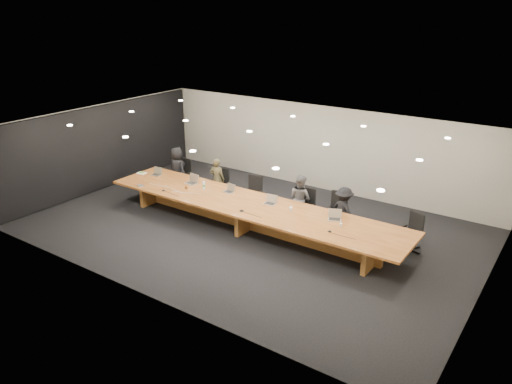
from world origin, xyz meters
TOP-DOWN VIEW (x-y plane):
  - ground at (0.00, 0.00)m, footprint 12.00×12.00m
  - back_wall at (0.00, 4.00)m, footprint 12.00×0.02m
  - left_wall_panel at (-5.94, 0.00)m, footprint 0.08×7.84m
  - conference_table at (0.00, 0.00)m, footprint 9.00×1.80m
  - chair_far_left at (-3.68, 1.34)m, footprint 0.57×0.57m
  - chair_left at (-2.06, 1.33)m, footprint 0.62×0.62m
  - chair_mid_left at (-0.73, 1.17)m, footprint 0.62×0.62m
  - chair_mid_right at (1.01, 1.28)m, footprint 0.53×0.53m
  - chair_right at (1.98, 1.32)m, footprint 0.65×0.65m
  - chair_far_right at (4.05, 1.25)m, footprint 0.65×0.65m
  - person_a at (-3.77, 1.19)m, footprint 0.77×0.57m
  - person_b at (-2.14, 1.25)m, footprint 0.55×0.43m
  - person_c at (0.88, 1.24)m, footprint 0.81×0.71m
  - person_d at (2.23, 1.19)m, footprint 0.97×0.75m
  - laptop_a at (-3.84, 0.28)m, footprint 0.33×0.25m
  - laptop_b at (-2.39, 0.31)m, footprint 0.39×0.30m
  - laptop_c at (-1.02, 0.38)m, footprint 0.33×0.27m
  - laptop_d at (0.46, 0.29)m, footprint 0.34×0.26m
  - laptop_e at (2.38, 0.34)m, footprint 0.40×0.36m
  - water_bottle at (-1.75, 0.16)m, footprint 0.10×0.10m
  - amber_mug at (-2.20, -0.12)m, footprint 0.07×0.07m
  - paper_cup_near at (1.16, 0.23)m, footprint 0.09×0.09m
  - paper_cup_far at (2.68, 0.08)m, footprint 0.08×0.08m
  - notepad at (-4.35, 0.15)m, footprint 0.31×0.27m
  - lime_gadget at (-4.35, 0.15)m, footprint 0.16×0.12m
  - av_box at (-3.50, -0.70)m, footprint 0.22×0.18m
  - mic_left at (-2.65, -0.60)m, footprint 0.16×0.16m
  - mic_center at (0.11, -0.53)m, footprint 0.15×0.15m
  - mic_right at (2.59, -0.35)m, footprint 0.11×0.11m

SIDE VIEW (x-z plane):
  - ground at x=0.00m, z-range 0.00..0.00m
  - chair_left at x=-2.06m, z-range 0.00..0.99m
  - chair_mid_right at x=1.01m, z-range 0.00..1.00m
  - chair_far_right at x=4.05m, z-range 0.00..1.00m
  - chair_far_left at x=-3.68m, z-range 0.00..1.04m
  - conference_table at x=0.00m, z-range 0.15..0.90m
  - chair_mid_left at x=-0.73m, z-range 0.00..1.07m
  - chair_right at x=1.98m, z-range 0.00..1.08m
  - person_d at x=2.23m, z-range 0.00..1.33m
  - person_b at x=-2.14m, z-range 0.00..1.35m
  - person_c at x=0.88m, z-range 0.00..1.39m
  - person_a at x=-3.77m, z-range 0.00..1.45m
  - notepad at x=-4.35m, z-range 0.75..0.77m
  - mic_right at x=2.59m, z-range 0.75..0.78m
  - av_box at x=-3.50m, z-range 0.75..0.78m
  - mic_left at x=-2.65m, z-range 0.75..0.78m
  - mic_center at x=0.11m, z-range 0.75..0.78m
  - lime_gadget at x=-4.35m, z-range 0.77..0.79m
  - paper_cup_far at x=2.68m, z-range 0.75..0.83m
  - amber_mug at x=-2.20m, z-range 0.75..0.84m
  - paper_cup_near at x=1.16m, z-range 0.75..0.85m
  - water_bottle at x=-1.75m, z-range 0.75..0.99m
  - laptop_c at x=-1.02m, z-range 0.75..0.99m
  - laptop_a at x=-3.84m, z-range 0.75..1.00m
  - laptop_d at x=0.46m, z-range 0.75..1.00m
  - laptop_e at x=2.38m, z-range 0.75..1.01m
  - laptop_b at x=-2.39m, z-range 0.75..1.04m
  - left_wall_panel at x=-5.94m, z-range 0.00..2.74m
  - back_wall at x=0.00m, z-range 0.00..2.80m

